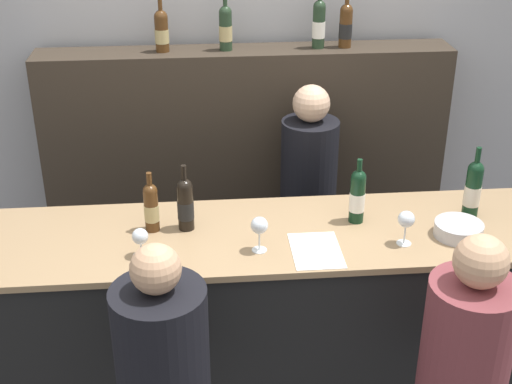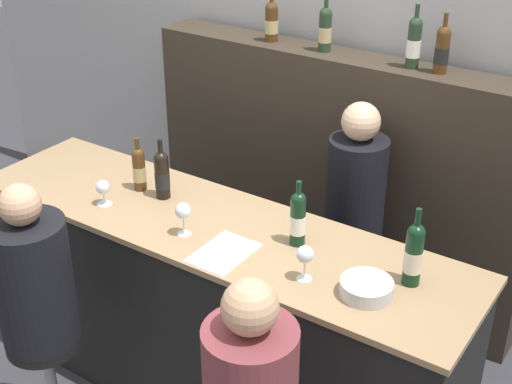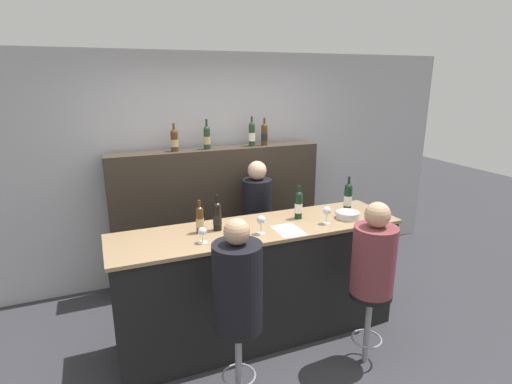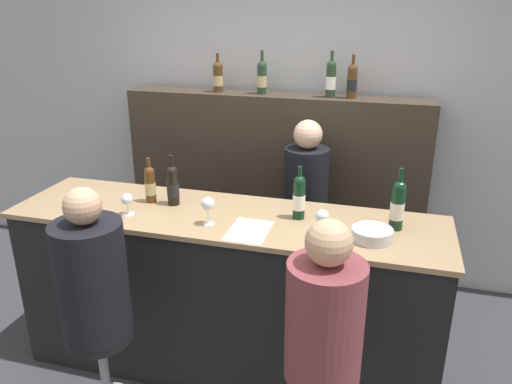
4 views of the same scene
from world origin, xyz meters
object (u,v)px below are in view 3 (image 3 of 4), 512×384
at_px(wine_bottle_counter_1, 217,216).
at_px(metal_bowl, 348,215).
at_px(wine_glass_1, 261,220).
at_px(guest_seated_right, 374,255).
at_px(wine_bottle_counter_0, 200,219).
at_px(wine_glass_0, 202,232).
at_px(guest_seated_left, 237,281).
at_px(wine_glass_2, 327,211).
at_px(wine_bottle_counter_2, 299,205).
at_px(bar_stool_left, 238,341).
at_px(wine_bottle_backbar_3, 264,134).
at_px(wine_bottle_backbar_2, 252,134).
at_px(wine_bottle_counter_3, 348,197).
at_px(wine_bottle_backbar_1, 207,137).
at_px(bartender, 257,230).
at_px(bar_stool_right, 369,308).
at_px(wine_bottle_backbar_0, 174,140).

relative_size(wine_bottle_counter_1, metal_bowl, 1.46).
relative_size(wine_glass_1, guest_seated_right, 0.21).
xyz_separation_m(wine_bottle_counter_0, wine_glass_0, (-0.04, -0.22, -0.03)).
bearing_deg(wine_bottle_counter_0, wine_bottle_counter_1, 0.00).
relative_size(guest_seated_left, guest_seated_right, 1.03).
relative_size(wine_glass_2, guest_seated_left, 0.20).
xyz_separation_m(wine_bottle_counter_2, bar_stool_left, (-0.87, -0.76, -0.69)).
distance_m(wine_bottle_counter_2, wine_glass_2, 0.27).
height_order(wine_bottle_backbar_3, guest_seated_right, wine_bottle_backbar_3).
bearing_deg(wine_bottle_counter_0, wine_bottle_counter_2, 0.00).
bearing_deg(wine_bottle_backbar_2, wine_bottle_counter_1, -123.85).
bearing_deg(wine_bottle_counter_0, guest_seated_left, -85.66).
height_order(wine_bottle_counter_3, wine_bottle_backbar_1, wine_bottle_backbar_1).
bearing_deg(metal_bowl, wine_bottle_backbar_1, 125.69).
xyz_separation_m(wine_glass_0, guest_seated_right, (1.23, -0.54, -0.18)).
height_order(wine_bottle_counter_3, guest_seated_left, guest_seated_left).
relative_size(wine_bottle_counter_2, wine_bottle_counter_3, 0.89).
height_order(bar_stool_left, guest_seated_right, guest_seated_right).
xyz_separation_m(wine_bottle_counter_0, wine_bottle_counter_1, (0.15, 0.00, 0.01)).
bearing_deg(bartender, wine_bottle_backbar_3, 57.09).
xyz_separation_m(wine_bottle_backbar_3, wine_glass_2, (0.01, -1.37, -0.51)).
bearing_deg(guest_seated_left, bartender, 63.21).
distance_m(wine_glass_0, guest_seated_right, 1.36).
height_order(wine_glass_1, wine_glass_2, wine_glass_1).
bearing_deg(wine_bottle_backbar_1, wine_glass_1, -87.33).
distance_m(wine_glass_1, wine_glass_2, 0.63).
bearing_deg(wine_bottle_counter_2, wine_bottle_counter_0, 180.00).
height_order(wine_bottle_counter_3, bar_stool_right, wine_bottle_counter_3).
bearing_deg(bar_stool_left, wine_bottle_backbar_1, 79.95).
height_order(wine_bottle_counter_3, wine_glass_1, wine_bottle_counter_3).
bearing_deg(guest_seated_right, wine_bottle_counter_0, 147.47).
xyz_separation_m(wine_bottle_backbar_2, guest_seated_left, (-0.87, -1.92, -0.72)).
height_order(wine_bottle_backbar_1, wine_bottle_backbar_3, wine_bottle_backbar_1).
height_order(wine_glass_1, guest_seated_right, guest_seated_right).
xyz_separation_m(bar_stool_left, guest_seated_left, (0.00, 0.00, 0.48)).
bearing_deg(bartender, wine_bottle_backbar_2, 76.52).
xyz_separation_m(wine_bottle_counter_0, wine_bottle_backbar_3, (1.08, 1.15, 0.50)).
xyz_separation_m(wine_bottle_backbar_0, guest_seated_right, (1.15, -1.92, -0.71)).
xyz_separation_m(wine_bottle_counter_2, wine_bottle_counter_3, (0.54, -0.00, 0.01)).
xyz_separation_m(wine_bottle_backbar_0, wine_glass_0, (-0.08, -1.37, -0.53)).
bearing_deg(wine_bottle_counter_3, metal_bowl, -123.55).
xyz_separation_m(wine_bottle_backbar_1, guest_seated_left, (-0.34, -1.92, -0.71)).
bearing_deg(wine_bottle_backbar_0, wine_bottle_backbar_3, 0.00).
xyz_separation_m(wine_bottle_backbar_2, wine_bottle_backbar_3, (0.15, 0.00, -0.01)).
height_order(wine_bottle_counter_2, wine_glass_1, wine_bottle_counter_2).
xyz_separation_m(wine_bottle_counter_1, bar_stool_left, (-0.09, -0.76, -0.69)).
distance_m(wine_glass_0, metal_bowl, 1.39).
bearing_deg(guest_seated_left, wine_glass_1, 53.43).
height_order(wine_bottle_counter_0, bar_stool_right, wine_bottle_counter_0).
bearing_deg(metal_bowl, wine_bottle_counter_1, 171.80).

